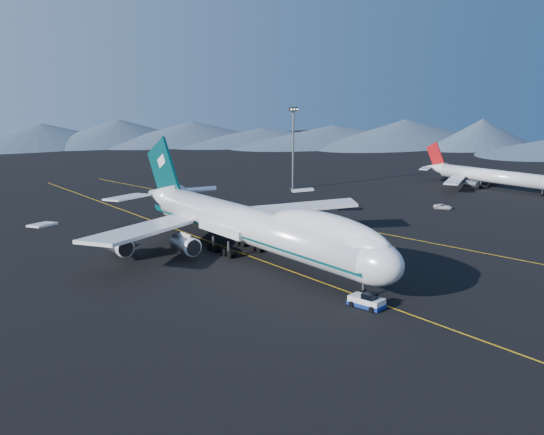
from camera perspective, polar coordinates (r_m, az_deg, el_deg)
ground at (r=107.09m, az=-1.78°, el=-3.78°), size 500.00×500.00×0.00m
taxiway_line_main at (r=107.09m, az=-1.78°, el=-3.77°), size 0.25×220.00×0.01m
taxiway_line_side at (r=133.33m, az=6.11°, el=-0.67°), size 28.08×198.09×0.01m
boeing_747 at (r=105.68m, az=-1.81°, el=-0.74°), size 59.62×72.43×19.37m
pushback_tug at (r=84.23m, az=8.89°, el=-7.88°), size 3.52×5.30×2.14m
second_jet at (r=192.27m, az=19.55°, el=3.74°), size 38.89×43.94×12.50m
service_van at (r=155.46m, az=15.78°, el=0.99°), size 4.50×4.87×1.27m
floodlight_mast at (r=178.36m, az=2.00°, el=6.53°), size 2.96×2.22×23.93m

